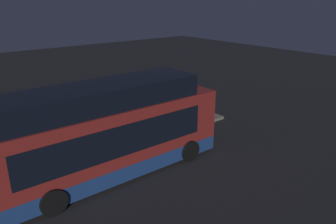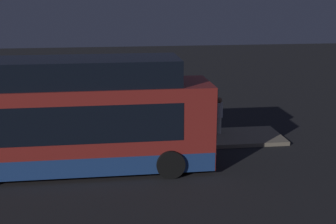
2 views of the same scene
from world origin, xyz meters
name	(u,v)px [view 1 (image 1 of 2)]	position (x,y,z in m)	size (l,w,h in m)	color
ground	(98,178)	(0.00, 0.00, 0.00)	(80.00, 80.00, 0.00)	#232326
platform	(72,154)	(0.00, 2.87, 0.09)	(20.00, 2.54, 0.17)	gray
bus_lead	(109,135)	(0.69, 0.02, 1.91)	(10.55, 2.88, 4.22)	maroon
passenger_boarding	(138,114)	(4.35, 3.26, 1.15)	(0.44, 0.44, 1.81)	#6B604C
passenger_waiting	(175,105)	(7.20, 3.24, 1.11)	(0.47, 0.58, 1.72)	silver
passenger_with_bags	(146,118)	(4.38, 2.49, 1.14)	(0.53, 0.53, 1.81)	silver
suitcase	(170,112)	(7.19, 3.79, 0.47)	(0.42, 0.27, 0.84)	#598C59
sign_post	(58,128)	(-0.66, 2.53, 1.78)	(0.10, 0.72, 2.59)	#4C4C51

